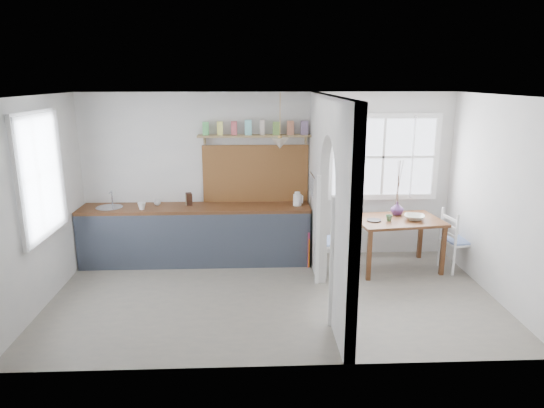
{
  "coord_description": "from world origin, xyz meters",
  "views": [
    {
      "loc": [
        -0.27,
        -5.89,
        2.8
      ],
      "look_at": [
        0.0,
        0.38,
        1.17
      ],
      "focal_mm": 32.0,
      "sensor_mm": 36.0,
      "label": 1
    }
  ],
  "objects_px": {
    "kettle": "(297,199)",
    "vase": "(397,208)",
    "chair_right": "(459,240)",
    "chair_left": "(335,240)",
    "dining_table": "(396,244)"
  },
  "relations": [
    {
      "from": "dining_table",
      "to": "chair_left",
      "type": "relative_size",
      "value": 1.26
    },
    {
      "from": "kettle",
      "to": "vase",
      "type": "xyz_separation_m",
      "value": [
        1.51,
        -0.16,
        -0.12
      ]
    },
    {
      "from": "dining_table",
      "to": "chair_left",
      "type": "bearing_deg",
      "value": 178.59
    },
    {
      "from": "chair_left",
      "to": "vase",
      "type": "bearing_deg",
      "value": 97.92
    },
    {
      "from": "chair_right",
      "to": "vase",
      "type": "distance_m",
      "value": 1.02
    },
    {
      "from": "chair_left",
      "to": "kettle",
      "type": "height_order",
      "value": "kettle"
    },
    {
      "from": "dining_table",
      "to": "vase",
      "type": "relative_size",
      "value": 6.13
    },
    {
      "from": "chair_left",
      "to": "chair_right",
      "type": "bearing_deg",
      "value": 80.25
    },
    {
      "from": "chair_right",
      "to": "chair_left",
      "type": "bearing_deg",
      "value": 80.38
    },
    {
      "from": "chair_left",
      "to": "kettle",
      "type": "distance_m",
      "value": 0.88
    },
    {
      "from": "dining_table",
      "to": "chair_right",
      "type": "bearing_deg",
      "value": -12.62
    },
    {
      "from": "chair_right",
      "to": "kettle",
      "type": "height_order",
      "value": "kettle"
    },
    {
      "from": "chair_left",
      "to": "kettle",
      "type": "xyz_separation_m",
      "value": [
        -0.51,
        0.49,
        0.51
      ]
    },
    {
      "from": "dining_table",
      "to": "chair_left",
      "type": "distance_m",
      "value": 0.96
    },
    {
      "from": "dining_table",
      "to": "kettle",
      "type": "height_order",
      "value": "kettle"
    }
  ]
}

